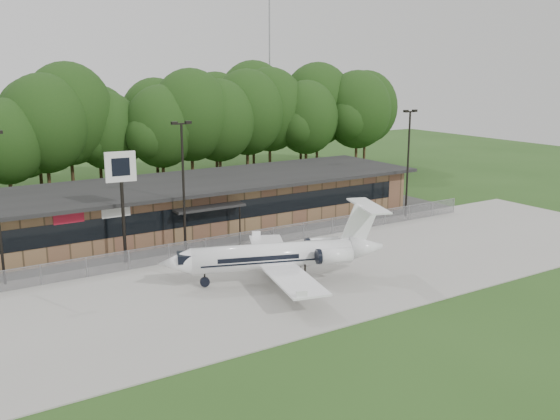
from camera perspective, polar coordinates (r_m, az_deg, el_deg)
ground at (r=38.10m, az=8.88°, el=-9.00°), size 160.00×160.00×0.00m
apron at (r=43.99m, az=1.98°, el=-5.74°), size 64.00×18.00×0.08m
parking_lot at (r=53.45m, az=-5.02°, el=-2.38°), size 50.00×9.00×0.06m
terminal at (r=56.81m, az=-7.14°, el=0.72°), size 41.00×11.65×4.30m
fence at (r=49.44m, az=-2.61°, el=-2.73°), size 46.00×0.04×1.52m
treeline at (r=72.58m, az=-13.46°, el=7.39°), size 72.00×12.00×15.00m
radio_mast at (r=87.21m, az=-0.96°, el=11.92°), size 0.20×0.20×25.00m
light_pole_mid at (r=47.40m, az=-8.84°, el=2.90°), size 1.55×0.30×10.23m
light_pole_right at (r=60.27m, az=11.65°, el=4.93°), size 1.55×0.30×10.23m
business_jet at (r=41.56m, az=0.04°, el=-4.25°), size 15.16×13.57×5.17m
pole_sign at (r=45.98m, az=-14.32°, el=2.79°), size 2.18×0.51×8.29m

